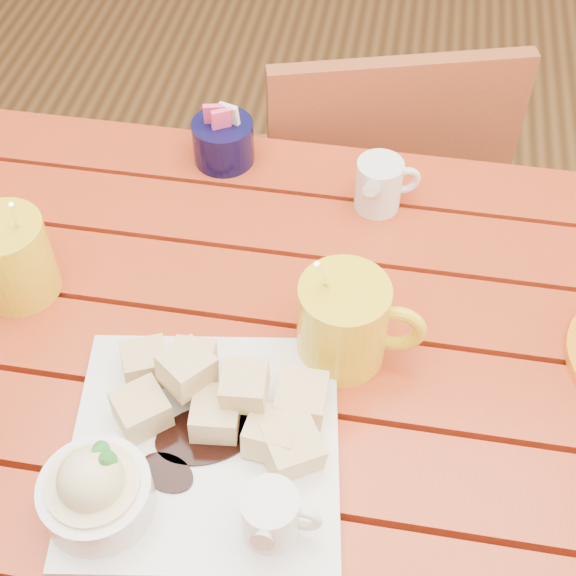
% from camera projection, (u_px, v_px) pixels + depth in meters
% --- Properties ---
extents(table, '(1.20, 0.79, 0.75)m').
position_uv_depth(table, '(259.00, 411.00, 1.00)').
color(table, '#9B2714').
rests_on(table, ground).
extents(dessert_plate, '(0.32, 0.32, 0.11)m').
position_uv_depth(dessert_plate, '(183.00, 450.00, 0.81)').
color(dessert_plate, white).
rests_on(dessert_plate, table).
extents(coffee_mug_left, '(0.14, 0.10, 0.16)m').
position_uv_depth(coffee_mug_left, '(8.00, 258.00, 0.95)').
color(coffee_mug_left, yellow).
rests_on(coffee_mug_left, table).
extents(coffee_mug_right, '(0.14, 0.10, 0.17)m').
position_uv_depth(coffee_mug_right, '(346.00, 321.00, 0.88)').
color(coffee_mug_right, yellow).
rests_on(coffee_mug_right, table).
extents(cream_pitcher, '(0.09, 0.08, 0.08)m').
position_uv_depth(cream_pitcher, '(380.00, 184.00, 1.06)').
color(cream_pitcher, white).
rests_on(cream_pitcher, table).
extents(sugar_caddy, '(0.09, 0.09, 0.09)m').
position_uv_depth(sugar_caddy, '(223.00, 140.00, 1.12)').
color(sugar_caddy, black).
rests_on(sugar_caddy, table).
extents(chair_far, '(0.49, 0.49, 0.84)m').
position_uv_depth(chair_far, '(370.00, 201.00, 1.50)').
color(chair_far, brown).
rests_on(chair_far, ground).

